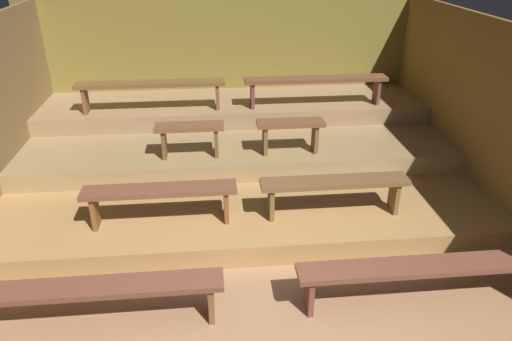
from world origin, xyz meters
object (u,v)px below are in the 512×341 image
(bench_upper_right, at_px, (316,82))
(bench_floor_right, at_px, (424,270))
(bench_lower_right, at_px, (334,186))
(bench_middle_left, at_px, (190,133))
(bench_lower_left, at_px, (160,195))
(bench_upper_left, at_px, (151,87))
(bench_middle_right, at_px, (290,129))
(bench_floor_left, at_px, (86,292))

(bench_upper_right, bearing_deg, bench_floor_right, -85.61)
(bench_lower_right, xyz_separation_m, bench_middle_left, (-1.63, 1.22, 0.22))
(bench_lower_left, bearing_deg, bench_upper_left, 96.56)
(bench_lower_left, distance_m, bench_lower_right, 1.94)
(bench_lower_left, bearing_deg, bench_middle_right, 36.77)
(bench_floor_left, xyz_separation_m, bench_lower_left, (0.55, 1.25, 0.24))
(bench_floor_left, distance_m, bench_upper_left, 3.72)
(bench_lower_left, bearing_deg, bench_lower_right, 0.00)
(bench_floor_left, relative_size, bench_middle_left, 2.67)
(bench_upper_left, bearing_deg, bench_middle_left, -63.57)
(bench_floor_left, height_order, bench_floor_right, same)
(bench_floor_left, distance_m, bench_lower_left, 1.39)
(bench_lower_left, height_order, bench_upper_left, bench_upper_left)
(bench_floor_left, bearing_deg, bench_lower_left, 66.13)
(bench_floor_left, bearing_deg, bench_lower_right, 26.64)
(bench_middle_left, height_order, bench_upper_left, bench_upper_left)
(bench_middle_right, bearing_deg, bench_floor_left, -131.51)
(bench_middle_right, distance_m, bench_upper_left, 2.25)
(bench_floor_right, height_order, bench_upper_right, bench_upper_right)
(bench_floor_left, bearing_deg, bench_upper_left, 85.61)
(bench_lower_right, relative_size, bench_upper_right, 0.76)
(bench_lower_right, height_order, bench_middle_left, bench_middle_left)
(bench_lower_right, distance_m, bench_upper_left, 3.29)
(bench_lower_left, distance_m, bench_middle_left, 1.28)
(bench_upper_left, bearing_deg, bench_lower_right, -47.16)
(bench_floor_right, bearing_deg, bench_middle_right, 109.15)
(bench_middle_left, distance_m, bench_middle_right, 1.33)
(bench_lower_left, xyz_separation_m, bench_upper_left, (-0.27, 2.38, 0.52))
(bench_upper_right, bearing_deg, bench_middle_left, -148.58)
(bench_lower_left, distance_m, bench_upper_left, 2.45)
(bench_floor_right, xyz_separation_m, bench_upper_right, (-0.28, 3.63, 0.75))
(bench_floor_left, relative_size, bench_lower_right, 1.42)
(bench_middle_left, bearing_deg, bench_floor_left, -109.15)
(bench_floor_right, xyz_separation_m, bench_upper_left, (-2.76, 3.63, 0.75))
(bench_lower_left, bearing_deg, bench_middle_left, 75.97)
(bench_middle_left, xyz_separation_m, bench_upper_left, (-0.58, 1.16, 0.29))
(bench_upper_left, bearing_deg, bench_upper_right, 0.00)
(bench_floor_left, relative_size, bench_upper_left, 1.09)
(bench_lower_left, xyz_separation_m, bench_middle_left, (0.30, 1.22, 0.22))
(bench_middle_right, distance_m, bench_upper_right, 1.33)
(bench_floor_right, height_order, bench_lower_left, bench_lower_left)
(bench_upper_left, xyz_separation_m, bench_upper_right, (2.48, 0.00, 0.00))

